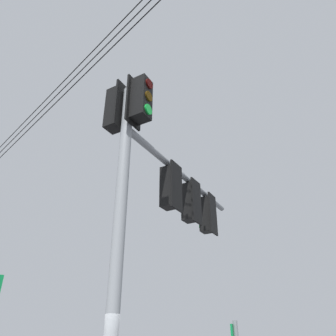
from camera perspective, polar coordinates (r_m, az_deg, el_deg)
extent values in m
cylinder|color=gray|center=(4.99, -9.02, -15.62)|extent=(0.20, 0.20, 6.45)
cylinder|color=gray|center=(7.62, 3.02, -1.74)|extent=(3.57, 3.14, 0.14)
cube|color=black|center=(6.42, -9.22, 10.11)|extent=(0.42, 0.42, 0.90)
cube|color=black|center=(6.33, -7.99, 10.62)|extent=(0.36, 0.32, 1.04)
cylinder|color=#360503|center=(6.69, -10.16, 11.66)|extent=(0.17, 0.15, 0.20)
cylinder|color=#3C2703|center=(6.50, -10.38, 9.62)|extent=(0.17, 0.15, 0.20)
cylinder|color=green|center=(6.33, -10.61, 7.47)|extent=(0.17, 0.15, 0.20)
cube|color=black|center=(6.12, -4.72, 11.95)|extent=(0.42, 0.42, 0.90)
cube|color=black|center=(6.20, -6.04, 11.42)|extent=(0.36, 0.32, 1.04)
cylinder|color=#360503|center=(6.25, -3.32, 14.56)|extent=(0.17, 0.15, 0.20)
cylinder|color=#3C2703|center=(6.05, -3.40, 12.48)|extent=(0.17, 0.15, 0.20)
cylinder|color=green|center=(5.86, -3.48, 10.25)|extent=(0.17, 0.15, 0.20)
cube|color=black|center=(6.78, 0.21, -3.45)|extent=(0.42, 0.42, 0.90)
cube|color=black|center=(6.71, 1.47, -3.14)|extent=(0.36, 0.32, 1.04)
cylinder|color=#360503|center=(6.99, -0.97, -1.50)|extent=(0.17, 0.16, 0.20)
cylinder|color=#3C2703|center=(6.86, -0.99, -3.74)|extent=(0.17, 0.16, 0.20)
cylinder|color=green|center=(6.74, -1.01, -6.06)|extent=(0.17, 0.16, 0.20)
cube|color=black|center=(7.56, 3.83, -6.06)|extent=(0.42, 0.42, 0.90)
cube|color=black|center=(7.49, 4.99, -5.80)|extent=(0.35, 0.33, 1.04)
cylinder|color=#360503|center=(7.74, 2.67, -4.25)|extent=(0.17, 0.16, 0.20)
cylinder|color=#3C2703|center=(7.63, 2.72, -6.31)|extent=(0.17, 0.16, 0.20)
cylinder|color=green|center=(7.52, 2.78, -8.43)|extent=(0.17, 0.16, 0.20)
cube|color=black|center=(8.37, 6.79, -8.16)|extent=(0.42, 0.42, 0.90)
cube|color=black|center=(8.31, 7.87, -7.95)|extent=(0.36, 0.31, 1.04)
cylinder|color=#360503|center=(8.53, 5.65, -6.47)|extent=(0.17, 0.15, 0.20)
cylinder|color=#3C2703|center=(8.43, 5.74, -8.37)|extent=(0.17, 0.15, 0.20)
cylinder|color=green|center=(8.33, 5.84, -10.31)|extent=(0.17, 0.15, 0.20)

